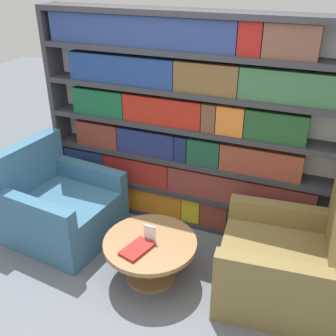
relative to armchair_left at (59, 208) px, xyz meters
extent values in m
plane|color=slate|center=(1.04, -0.55, -0.30)|extent=(14.00, 14.00, 0.00)
cube|color=silver|center=(1.04, 0.83, 0.74)|extent=(2.89, 0.05, 2.08)
cube|color=#333338|center=(-0.38, 0.71, 0.74)|extent=(0.05, 0.30, 2.08)
cube|color=#333338|center=(1.04, 0.71, -0.28)|extent=(2.79, 0.30, 0.05)
cube|color=#333338|center=(1.04, 0.71, 0.05)|extent=(2.79, 0.30, 0.05)
cube|color=#333338|center=(1.04, 0.71, 0.39)|extent=(2.79, 0.30, 0.05)
cube|color=#333338|center=(1.04, 0.71, 0.74)|extent=(2.79, 0.30, 0.05)
cube|color=#333338|center=(1.04, 0.71, 1.09)|extent=(2.79, 0.30, 0.05)
cube|color=#333338|center=(1.04, 0.71, 1.43)|extent=(2.79, 0.30, 0.05)
cube|color=#333338|center=(1.04, 0.71, 1.76)|extent=(2.79, 0.30, 0.05)
cube|color=orange|center=(0.38, 0.68, -0.12)|extent=(1.33, 0.20, 0.27)
cube|color=gold|center=(1.15, 0.68, -0.12)|extent=(0.19, 0.20, 0.27)
cube|color=brown|center=(1.39, 0.68, -0.12)|extent=(0.28, 0.20, 0.27)
cube|color=#2E6D34|center=(1.90, 0.68, -0.12)|extent=(0.73, 0.20, 0.27)
cube|color=navy|center=(-0.08, 0.68, 0.21)|extent=(0.48, 0.20, 0.27)
cube|color=maroon|center=(0.53, 0.68, 0.21)|extent=(0.73, 0.20, 0.27)
cube|color=brown|center=(1.60, 0.68, 0.21)|extent=(1.41, 0.20, 0.27)
cube|color=maroon|center=(0.11, 0.68, 0.54)|extent=(0.47, 0.20, 0.25)
cube|color=navy|center=(0.65, 0.68, 0.54)|extent=(0.61, 0.20, 0.25)
cube|color=navy|center=(1.03, 0.68, 0.54)|extent=(0.12, 0.20, 0.25)
cube|color=#194935|center=(1.25, 0.68, 0.54)|extent=(0.31, 0.20, 0.25)
cube|color=brown|center=(1.78, 0.68, 0.54)|extent=(0.73, 0.20, 0.25)
cube|color=#175732|center=(0.15, 0.68, 0.89)|extent=(0.56, 0.20, 0.26)
cube|color=#A82316|center=(0.83, 0.68, 0.89)|extent=(0.78, 0.20, 0.26)
cube|color=brown|center=(1.29, 0.68, 0.89)|extent=(0.13, 0.20, 0.26)
cube|color=orange|center=(1.48, 0.68, 0.89)|extent=(0.24, 0.20, 0.26)
cube|color=#1F4B26|center=(1.87, 0.68, 0.89)|extent=(0.52, 0.20, 0.26)
cube|color=navy|center=(0.41, 0.68, 1.24)|extent=(1.07, 0.20, 0.26)
cube|color=brown|center=(1.24, 0.68, 1.24)|extent=(0.57, 0.20, 0.26)
cube|color=#37663F|center=(1.98, 0.68, 1.24)|extent=(0.91, 0.20, 0.26)
cube|color=navy|center=(0.60, 0.68, 1.59)|extent=(1.77, 0.20, 0.27)
cube|color=maroon|center=(1.59, 0.68, 1.59)|extent=(0.19, 0.20, 0.27)
cube|color=brown|center=(1.90, 0.68, 1.59)|extent=(0.42, 0.20, 0.27)
cube|color=#386684|center=(0.05, 0.00, -0.08)|extent=(1.03, 0.97, 0.44)
cube|color=#386684|center=(-0.35, 0.04, 0.37)|extent=(0.23, 0.89, 0.47)
cube|color=#386684|center=(0.08, -0.39, 0.23)|extent=(0.81, 0.20, 0.18)
cube|color=#386684|center=(0.15, 0.37, 0.23)|extent=(0.81, 0.20, 0.18)
cube|color=olive|center=(2.11, 0.00, -0.08)|extent=(1.03, 0.97, 0.44)
cube|color=olive|center=(2.00, 0.37, 0.23)|extent=(0.81, 0.20, 0.18)
cube|color=olive|center=(2.08, -0.39, 0.23)|extent=(0.81, 0.20, 0.18)
cylinder|color=olive|center=(1.08, -0.23, -0.13)|extent=(0.14, 0.14, 0.34)
cylinder|color=olive|center=(1.08, -0.23, -0.29)|extent=(0.43, 0.43, 0.03)
cylinder|color=olive|center=(1.08, -0.23, 0.06)|extent=(0.78, 0.78, 0.04)
cube|color=black|center=(1.08, -0.23, 0.09)|extent=(0.06, 0.06, 0.01)
cube|color=white|center=(1.08, -0.23, 0.16)|extent=(0.10, 0.01, 0.15)
cube|color=maroon|center=(1.03, -0.37, 0.09)|extent=(0.23, 0.31, 0.03)
camera|label=1|loc=(2.20, -2.56, 2.13)|focal=42.00mm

